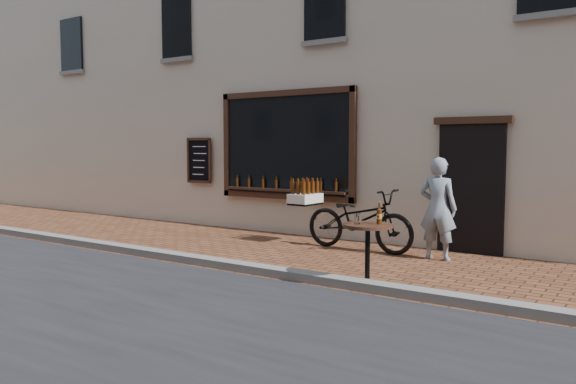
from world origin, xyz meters
The scene contains 6 objects.
ground centered at (0.00, 0.00, 0.00)m, with size 90.00×90.00×0.00m, color #572F1C.
kerb centered at (0.00, 0.20, 0.06)m, with size 90.00×0.25×0.12m, color slate.
shop_building centered at (0.00, 6.50, 5.00)m, with size 28.00×6.20×10.00m.
cargo_bicycle centered at (0.17, 2.62, 0.56)m, with size 2.43×0.84×1.17m.
bistro_table centered at (1.49, 0.35, 0.59)m, with size 0.65×0.65×1.11m.
pedestrian centered at (1.62, 2.63, 0.83)m, with size 0.60×0.40×1.65m, color gray.
Camera 1 is at (4.64, -6.14, 1.82)m, focal length 35.00 mm.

